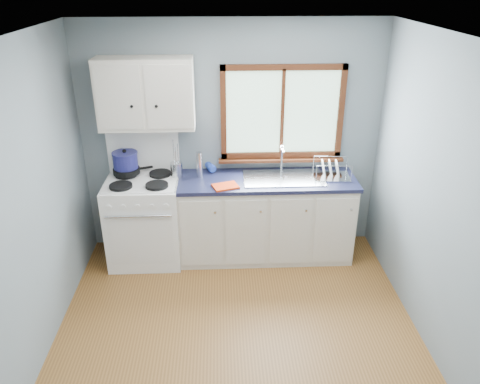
{
  "coord_description": "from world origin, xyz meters",
  "views": [
    {
      "loc": [
        -0.12,
        -3.0,
        2.9
      ],
      "look_at": [
        0.05,
        0.9,
        1.05
      ],
      "focal_mm": 35.0,
      "sensor_mm": 36.0,
      "label": 1
    }
  ],
  "objects_px": {
    "stockpot": "(126,162)",
    "dish_rack": "(331,172)",
    "gas_range": "(145,218)",
    "sink": "(283,184)",
    "thermos": "(199,165)",
    "utensil_crock": "(177,169)",
    "base_cabinets": "(265,221)",
    "skillet": "(127,171)"
  },
  "relations": [
    {
      "from": "stockpot",
      "to": "dish_rack",
      "type": "relative_size",
      "value": 0.85
    },
    {
      "from": "gas_range",
      "to": "stockpot",
      "type": "relative_size",
      "value": 4.02
    },
    {
      "from": "sink",
      "to": "thermos",
      "type": "bearing_deg",
      "value": 174.78
    },
    {
      "from": "gas_range",
      "to": "dish_rack",
      "type": "distance_m",
      "value": 2.05
    },
    {
      "from": "utensil_crock",
      "to": "stockpot",
      "type": "bearing_deg",
      "value": 175.38
    },
    {
      "from": "gas_range",
      "to": "stockpot",
      "type": "bearing_deg",
      "value": 138.83
    },
    {
      "from": "gas_range",
      "to": "thermos",
      "type": "bearing_deg",
      "value": 9.35
    },
    {
      "from": "stockpot",
      "to": "thermos",
      "type": "relative_size",
      "value": 1.22
    },
    {
      "from": "base_cabinets",
      "to": "dish_rack",
      "type": "bearing_deg",
      "value": 1.08
    },
    {
      "from": "skillet",
      "to": "stockpot",
      "type": "xyz_separation_m",
      "value": [
        -0.01,
        0.01,
        0.09
      ]
    },
    {
      "from": "skillet",
      "to": "thermos",
      "type": "bearing_deg",
      "value": -24.1
    },
    {
      "from": "gas_range",
      "to": "skillet",
      "type": "relative_size",
      "value": 3.04
    },
    {
      "from": "gas_range",
      "to": "sink",
      "type": "distance_m",
      "value": 1.53
    },
    {
      "from": "sink",
      "to": "stockpot",
      "type": "relative_size",
      "value": 2.49
    },
    {
      "from": "gas_range",
      "to": "stockpot",
      "type": "xyz_separation_m",
      "value": [
        -0.17,
        0.15,
        0.58
      ]
    },
    {
      "from": "gas_range",
      "to": "thermos",
      "type": "xyz_separation_m",
      "value": [
        0.6,
        0.1,
        0.56
      ]
    },
    {
      "from": "sink",
      "to": "skillet",
      "type": "distance_m",
      "value": 1.66
    },
    {
      "from": "sink",
      "to": "stockpot",
      "type": "bearing_deg",
      "value": 175.4
    },
    {
      "from": "sink",
      "to": "skillet",
      "type": "bearing_deg",
      "value": 175.83
    },
    {
      "from": "stockpot",
      "to": "dish_rack",
      "type": "bearing_deg",
      "value": -3.18
    },
    {
      "from": "gas_range",
      "to": "thermos",
      "type": "relative_size",
      "value": 4.91
    },
    {
      "from": "skillet",
      "to": "utensil_crock",
      "type": "height_order",
      "value": "utensil_crock"
    },
    {
      "from": "base_cabinets",
      "to": "stockpot",
      "type": "height_order",
      "value": "stockpot"
    },
    {
      "from": "gas_range",
      "to": "utensil_crock",
      "type": "bearing_deg",
      "value": 16.71
    },
    {
      "from": "base_cabinets",
      "to": "utensil_crock",
      "type": "bearing_deg",
      "value": 174.57
    },
    {
      "from": "dish_rack",
      "to": "sink",
      "type": "bearing_deg",
      "value": -174.1
    },
    {
      "from": "sink",
      "to": "thermos",
      "type": "distance_m",
      "value": 0.91
    },
    {
      "from": "skillet",
      "to": "stockpot",
      "type": "height_order",
      "value": "stockpot"
    },
    {
      "from": "gas_range",
      "to": "thermos",
      "type": "height_order",
      "value": "gas_range"
    },
    {
      "from": "sink",
      "to": "utensil_crock",
      "type": "relative_size",
      "value": 2.05
    },
    {
      "from": "stockpot",
      "to": "utensil_crock",
      "type": "height_order",
      "value": "utensil_crock"
    },
    {
      "from": "base_cabinets",
      "to": "dish_rack",
      "type": "distance_m",
      "value": 0.89
    },
    {
      "from": "gas_range",
      "to": "sink",
      "type": "bearing_deg",
      "value": 0.71
    },
    {
      "from": "sink",
      "to": "gas_range",
      "type": "bearing_deg",
      "value": -179.29
    },
    {
      "from": "thermos",
      "to": "dish_rack",
      "type": "bearing_deg",
      "value": -2.78
    },
    {
      "from": "skillet",
      "to": "utensil_crock",
      "type": "distance_m",
      "value": 0.53
    },
    {
      "from": "thermos",
      "to": "dish_rack",
      "type": "relative_size",
      "value": 0.69
    },
    {
      "from": "sink",
      "to": "skillet",
      "type": "xyz_separation_m",
      "value": [
        -1.65,
        0.12,
        0.13
      ]
    },
    {
      "from": "sink",
      "to": "utensil_crock",
      "type": "distance_m",
      "value": 1.14
    },
    {
      "from": "gas_range",
      "to": "base_cabinets",
      "type": "relative_size",
      "value": 0.74
    },
    {
      "from": "sink",
      "to": "dish_rack",
      "type": "height_order",
      "value": "sink"
    },
    {
      "from": "base_cabinets",
      "to": "stockpot",
      "type": "relative_size",
      "value": 5.47
    }
  ]
}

